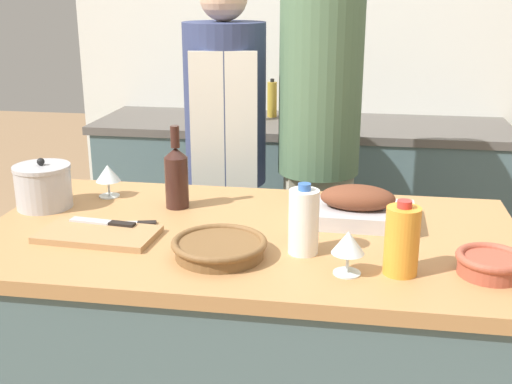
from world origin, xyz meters
The scene contains 20 objects.
kitchen_island centered at (0.00, 0.00, 0.44)m, with size 1.55×0.83×0.88m.
back_counter centered at (0.00, 1.54, 0.45)m, with size 2.11×0.60×0.89m.
back_wall centered at (0.00, 1.89, 1.27)m, with size 2.61×0.10×2.55m.
roasting_pan centered at (0.31, 0.13, 0.92)m, with size 0.35×0.22×0.11m.
wicker_basket centered at (-0.05, -0.19, 0.91)m, with size 0.25×0.25×0.05m.
cutting_board centered at (-0.41, -0.11, 0.89)m, with size 0.34×0.19×0.02m.
stock_pot centered at (-0.68, 0.11, 0.95)m, with size 0.18×0.18×0.16m.
mixing_bowl centered at (0.63, -0.19, 0.91)m, with size 0.17×0.17×0.06m.
juice_jug centered at (0.41, -0.22, 0.97)m, with size 0.08×0.08×0.19m.
milk_jug centered at (0.17, -0.13, 0.97)m, with size 0.08×0.08×0.19m.
wine_bottle_green centered at (-0.26, 0.18, 0.98)m, with size 0.07×0.07×0.26m.
wine_glass_left centered at (0.29, -0.24, 0.96)m, with size 0.08×0.08×0.11m.
wine_glass_right centered at (-0.52, 0.24, 0.96)m, with size 0.08×0.08×0.11m.
knife_chef centered at (-0.42, -0.05, 0.90)m, with size 0.20×0.05×0.01m.
knife_paring centered at (-0.35, 0.00, 0.88)m, with size 0.15×0.06×0.01m.
condiment_bottle_tall centered at (-0.25, 1.55, 0.98)m, with size 0.06×0.06×0.19m.
condiment_bottle_short centered at (-0.16, 1.66, 0.98)m, with size 0.05×0.05×0.20m.
condiment_bottle_extra centered at (-0.02, 1.69, 0.96)m, with size 0.07×0.07×0.15m.
person_cook_aproned centered at (-0.24, 0.82, 0.89)m, with size 0.33×0.35×1.61m.
person_cook_guest centered at (0.14, 0.79, 0.98)m, with size 0.32×0.32×1.75m.
Camera 1 is at (0.30, -1.70, 1.55)m, focal length 45.00 mm.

